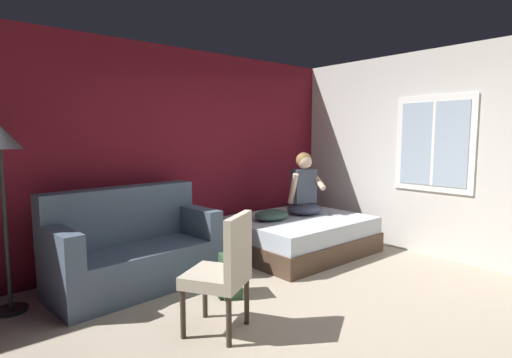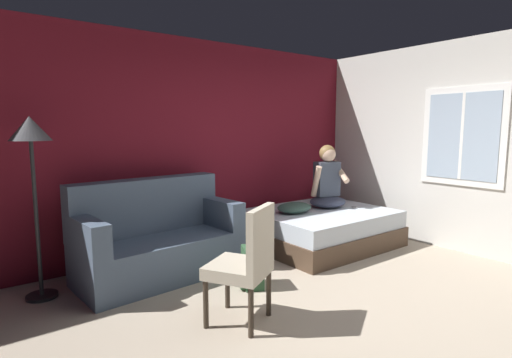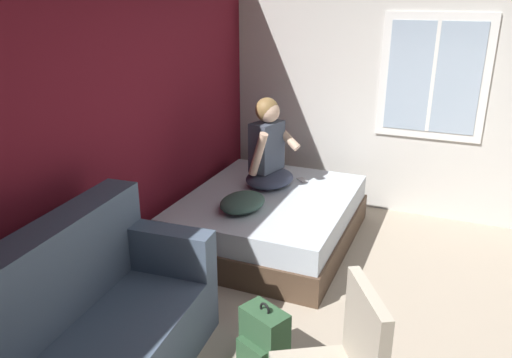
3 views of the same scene
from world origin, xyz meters
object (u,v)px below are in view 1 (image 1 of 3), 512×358
object	(u,v)px
floor_lamp	(0,155)
bed	(298,235)
backpack	(229,276)
side_chair	(224,269)
person_seated	(304,189)
cell_phone	(331,214)
throw_pillow	(272,215)
couch	(133,249)

from	to	relation	value
floor_lamp	bed	bearing A→B (deg)	-6.74
backpack	side_chair	bearing A→B (deg)	-129.76
person_seated	floor_lamp	xyz separation A→B (m)	(-3.59, 0.28, 0.59)
person_seated	cell_phone	distance (m)	0.52
floor_lamp	backpack	bearing A→B (deg)	-29.54
person_seated	backpack	size ratio (longest dim) A/B	1.91
person_seated	cell_phone	bearing A→B (deg)	-46.16
side_chair	cell_phone	world-z (taller)	side_chair
cell_phone	floor_lamp	bearing A→B (deg)	-144.72
person_seated	floor_lamp	world-z (taller)	floor_lamp
bed	throw_pillow	distance (m)	0.52
side_chair	floor_lamp	size ratio (longest dim) A/B	0.58
backpack	floor_lamp	xyz separation A→B (m)	(-1.74, 0.99, 1.24)
cell_phone	person_seated	bearing A→B (deg)	177.36
side_chair	throw_pillow	xyz separation A→B (m)	(1.70, 1.28, 0.02)
bed	cell_phone	distance (m)	0.58
throw_pillow	bed	bearing A→B (deg)	-14.32
couch	floor_lamp	bearing A→B (deg)	173.96
couch	cell_phone	xyz separation A→B (m)	(2.74, -0.44, 0.09)
couch	throw_pillow	bearing A→B (deg)	-5.46
cell_phone	backpack	bearing A→B (deg)	-125.04
floor_lamp	cell_phone	bearing A→B (deg)	-8.24
cell_phone	bed	bearing A→B (deg)	-154.52
couch	backpack	world-z (taller)	couch
person_seated	throw_pillow	xyz separation A→B (m)	(-0.63, -0.01, -0.29)
bed	throw_pillow	bearing A→B (deg)	165.68
backpack	throw_pillow	world-z (taller)	throw_pillow
side_chair	floor_lamp	xyz separation A→B (m)	(-1.25, 1.57, 0.90)
throw_pillow	couch	bearing A→B (deg)	174.54
throw_pillow	floor_lamp	xyz separation A→B (m)	(-2.96, 0.29, 0.88)
bed	person_seated	bearing A→B (deg)	25.97
side_chair	throw_pillow	world-z (taller)	side_chair
throw_pillow	floor_lamp	distance (m)	3.10
throw_pillow	cell_phone	bearing A→B (deg)	-16.39
couch	backpack	distance (m)	1.09
couch	person_seated	world-z (taller)	person_seated
bed	side_chair	xyz separation A→B (m)	(-2.10, -1.17, 0.30)
side_chair	cell_phone	bearing A→B (deg)	21.27
throw_pillow	person_seated	bearing A→B (deg)	0.95
backpack	floor_lamp	distance (m)	2.35
bed	couch	bearing A→B (deg)	172.92
person_seated	cell_phone	size ratio (longest dim) A/B	6.08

